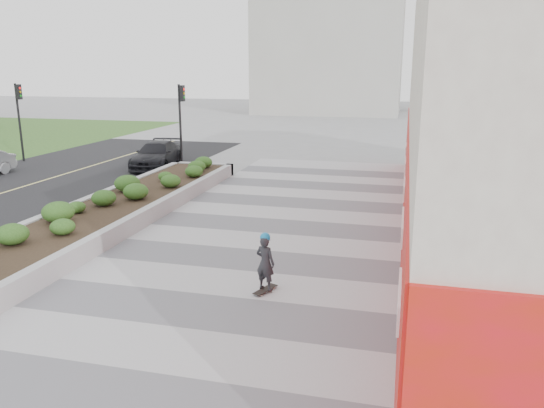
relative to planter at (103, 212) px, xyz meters
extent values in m
plane|color=gray|center=(5.50, -7.00, -0.42)|extent=(160.00, 160.00, 0.00)
cube|color=#A8A8AD|center=(5.50, -4.00, -0.41)|extent=(8.00, 36.00, 0.01)
cube|color=#BFB1A3|center=(12.50, 2.00, 3.58)|extent=(6.00, 24.00, 8.00)
cube|color=red|center=(9.52, 2.00, 1.08)|extent=(0.12, 24.00, 3.00)
cube|color=#9E9EA0|center=(0.00, 8.85, -0.14)|extent=(3.00, 0.30, 0.55)
cube|color=#9E9EA0|center=(-1.35, 0.00, -0.14)|extent=(0.30, 18.00, 0.55)
cube|color=#9E9EA0|center=(1.35, 0.00, -0.14)|extent=(0.30, 18.00, 0.55)
cube|color=#2D2116|center=(0.00, 0.00, -0.17)|extent=(2.40, 17.40, 0.50)
cylinder|color=black|center=(-1.80, 10.50, 1.68)|extent=(0.12, 0.12, 4.20)
cube|color=black|center=(-1.62, 10.50, 3.33)|extent=(0.18, 0.28, 0.80)
cylinder|color=black|center=(-11.00, 10.00, 1.68)|extent=(0.12, 0.12, 4.20)
cube|color=black|center=(-10.82, 10.00, 3.33)|extent=(0.18, 0.28, 0.80)
cube|color=#ADAAA3|center=(0.50, 48.00, 9.58)|extent=(16.00, 12.00, 20.00)
cube|color=#ADAAA3|center=(20.50, 53.00, 11.58)|extent=(14.00, 10.00, 24.00)
cylinder|color=#595654|center=(6.00, -4.00, -0.42)|extent=(0.44, 0.44, 0.01)
cube|color=black|center=(6.50, -3.93, -0.35)|extent=(0.45, 0.74, 0.02)
imported|color=#27282C|center=(6.50, -3.93, 0.29)|extent=(0.53, 0.43, 1.27)
sphere|color=#167EC0|center=(6.50, -3.93, 0.88)|extent=(0.23, 0.23, 0.23)
imported|color=black|center=(-3.00, 10.06, 0.23)|extent=(2.50, 4.71, 1.30)
camera|label=1|loc=(9.38, -14.74, 4.49)|focal=35.00mm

